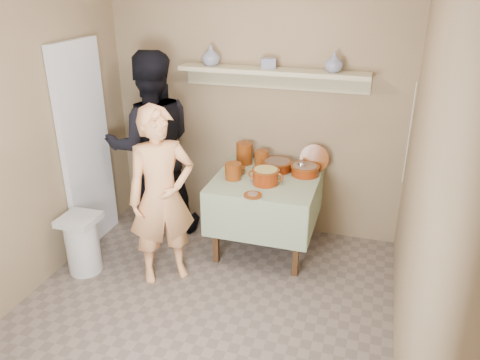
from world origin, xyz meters
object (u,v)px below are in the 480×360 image
(person_cook, at_px, (162,197))
(serving_table, at_px, (266,189))
(cazuela_rice, at_px, (266,175))
(trash_bin, at_px, (83,243))
(person_helper, at_px, (152,145))

(person_cook, xyz_separation_m, serving_table, (0.74, 0.72, -0.15))
(cazuela_rice, height_order, trash_bin, cazuela_rice)
(serving_table, bearing_deg, person_cook, -135.73)
(person_cook, bearing_deg, serving_table, 6.71)
(serving_table, xyz_separation_m, trash_bin, (-1.49, -0.87, -0.36))
(person_helper, bearing_deg, serving_table, 146.77)
(person_helper, relative_size, serving_table, 1.94)
(person_cook, relative_size, person_helper, 0.84)
(serving_table, bearing_deg, person_helper, 177.38)
(serving_table, distance_m, trash_bin, 1.77)
(person_cook, distance_m, serving_table, 1.04)
(cazuela_rice, relative_size, trash_bin, 0.59)
(person_helper, distance_m, trash_bin, 1.17)
(trash_bin, bearing_deg, person_helper, 72.76)
(person_helper, height_order, cazuela_rice, person_helper)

